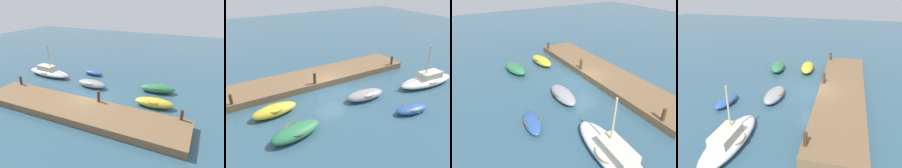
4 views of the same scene
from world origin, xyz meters
The scene contains 10 objects.
ground_plane centered at (0.00, 0.00, 0.00)m, with size 84.00×84.00×0.00m, color #33566B.
dock_platform centered at (0.00, -2.20, 0.30)m, with size 18.54×3.83×0.61m, color brown.
rowboat_yellow centered at (5.67, 1.70, 0.41)m, with size 3.53×1.60×0.81m.
rowboat_grey centered at (-1.66, 3.24, 0.39)m, with size 3.47×1.60×0.76m.
rowboat_green centered at (5.20, 4.93, 0.43)m, with size 3.66×1.95×0.84m.
sailboat_white centered at (-8.37, 4.07, 0.50)m, with size 6.08×2.28×3.91m.
dinghy_blue centered at (-3.49, 6.72, 0.30)m, with size 2.85×1.51×0.58m.
mooring_post_west centered at (-8.06, -0.54, 1.06)m, with size 0.25×0.25×0.90m, color #47331E.
mooring_post_mid_west centered at (1.25, -0.54, 1.11)m, with size 0.26×0.26×1.01m, color #47331E.
mooring_post_mid_east centered at (8.32, -0.54, 1.02)m, with size 0.25×0.25×0.83m, color #47331E.
Camera 3 is at (-13.78, 10.38, 9.19)m, focal length 32.71 mm.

